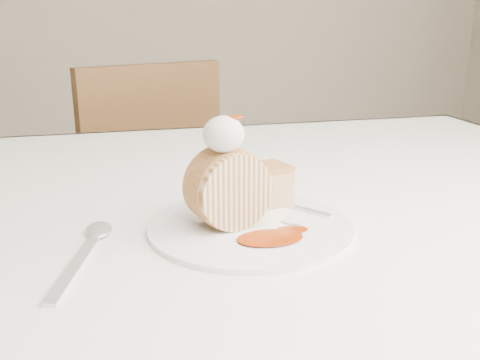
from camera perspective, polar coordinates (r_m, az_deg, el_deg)
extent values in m
cube|color=white|center=(0.78, -3.45, -2.48)|extent=(1.40, 0.90, 0.04)
cube|color=white|center=(1.23, -7.21, -0.97)|extent=(1.40, 0.01, 0.28)
cylinder|color=brown|center=(1.47, 18.73, -9.47)|extent=(0.06, 0.06, 0.71)
cube|color=brown|center=(1.71, -11.62, -2.68)|extent=(0.53, 0.53, 0.04)
cube|color=brown|center=(1.48, -9.21, 3.83)|extent=(0.40, 0.19, 0.43)
cylinder|color=brown|center=(2.01, -8.72, -6.22)|extent=(0.04, 0.04, 0.40)
cylinder|color=brown|center=(1.90, -18.33, -8.43)|extent=(0.04, 0.04, 0.40)
cylinder|color=brown|center=(1.73, -3.34, -10.06)|extent=(0.04, 0.04, 0.40)
cylinder|color=brown|center=(1.60, -14.37, -13.12)|extent=(0.04, 0.04, 0.40)
cylinder|color=brown|center=(1.62, 16.46, -12.48)|extent=(0.04, 0.04, 0.42)
cylinder|color=white|center=(0.63, 1.11, -4.96)|extent=(0.30, 0.30, 0.01)
cylinder|color=beige|center=(0.61, -1.23, -0.90)|extent=(0.10, 0.07, 0.09)
cube|color=tan|center=(0.69, 2.84, -0.76)|extent=(0.07, 0.06, 0.04)
ellipsoid|color=silver|center=(0.59, -1.77, 4.91)|extent=(0.05, 0.05, 0.04)
ellipsoid|color=#882805|center=(0.59, -0.67, 7.21)|extent=(0.02, 0.02, 0.01)
cube|color=silver|center=(0.68, 5.99, -2.91)|extent=(0.10, 0.13, 0.00)
cube|color=silver|center=(0.56, -17.27, -8.95)|extent=(0.07, 0.18, 0.00)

